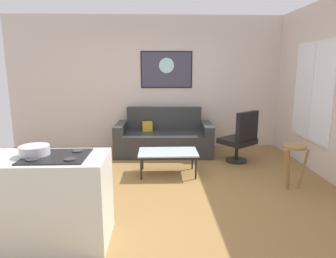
# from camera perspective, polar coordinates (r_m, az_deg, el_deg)

# --- Properties ---
(ground) EXTENTS (6.40, 6.40, 0.04)m
(ground) POSITION_cam_1_polar(r_m,az_deg,el_deg) (4.46, -1.41, -11.47)
(ground) COLOR olive
(back_wall) EXTENTS (6.40, 0.05, 2.80)m
(back_wall) POSITION_cam_1_polar(r_m,az_deg,el_deg) (6.54, -1.72, 8.73)
(back_wall) COLOR beige
(back_wall) RESTS_ON ground
(right_wall) EXTENTS (0.05, 6.40, 2.80)m
(right_wall) POSITION_cam_1_polar(r_m,az_deg,el_deg) (5.16, 29.26, 6.48)
(right_wall) COLOR beige
(right_wall) RESTS_ON ground
(couch) EXTENTS (1.95, 0.95, 0.92)m
(couch) POSITION_cam_1_polar(r_m,az_deg,el_deg) (6.12, -0.80, -1.89)
(couch) COLOR #2D2F30
(couch) RESTS_ON ground
(coffee_table) EXTENTS (0.95, 0.58, 0.39)m
(coffee_table) POSITION_cam_1_polar(r_m,az_deg,el_deg) (4.91, -0.00, -4.64)
(coffee_table) COLOR silver
(coffee_table) RESTS_ON ground
(armchair) EXTENTS (0.76, 0.76, 0.97)m
(armchair) POSITION_cam_1_polar(r_m,az_deg,el_deg) (5.63, 13.67, -1.59)
(armchair) COLOR black
(armchair) RESTS_ON ground
(bar_stool) EXTENTS (0.37, 0.37, 0.64)m
(bar_stool) POSITION_cam_1_polar(r_m,az_deg,el_deg) (4.69, 22.82, -4.58)
(bar_stool) COLOR olive
(bar_stool) RESTS_ON ground
(kitchen_counter) EXTENTS (1.49, 0.65, 0.92)m
(kitchen_counter) POSITION_cam_1_polar(r_m,az_deg,el_deg) (3.32, -24.39, -12.24)
(kitchen_counter) COLOR silver
(kitchen_counter) RESTS_ON ground
(mixing_bowl) EXTENTS (0.28, 0.28, 0.10)m
(mixing_bowl) POSITION_cam_1_polar(r_m,az_deg,el_deg) (3.17, -24.05, -3.85)
(mixing_bowl) COLOR silver
(mixing_bowl) RESTS_ON kitchen_counter
(wall_painting) EXTENTS (1.09, 0.03, 0.77)m
(wall_painting) POSITION_cam_1_polar(r_m,az_deg,el_deg) (6.49, -0.29, 11.24)
(wall_painting) COLOR black
(window) EXTENTS (0.03, 1.28, 1.68)m
(window) POSITION_cam_1_polar(r_m,az_deg,el_deg) (5.67, 25.73, 6.37)
(window) COLOR silver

